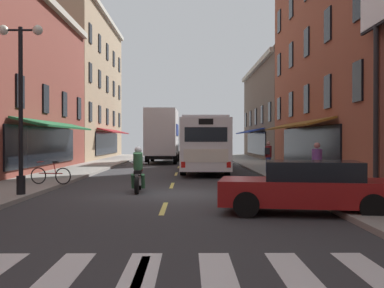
{
  "coord_description": "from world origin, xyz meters",
  "views": [
    {
      "loc": [
        0.69,
        -16.37,
        1.89
      ],
      "look_at": [
        0.87,
        9.0,
        1.67
      ],
      "focal_mm": 43.75,
      "sensor_mm": 36.0,
      "label": 1
    }
  ],
  "objects_px": {
    "sedan_near": "(168,152)",
    "sedan_mid": "(307,187)",
    "street_lamp_twin": "(21,101)",
    "pedestrian_near": "(268,156)",
    "bicycle_near": "(51,175)",
    "motorcycle_rider": "(138,172)",
    "transit_bus": "(204,144)",
    "box_truck": "(163,136)",
    "pedestrian_mid": "(317,165)",
    "billboard_sign": "(376,28)"
  },
  "relations": [
    {
      "from": "transit_bus",
      "to": "sedan_mid",
      "type": "height_order",
      "value": "transit_bus"
    },
    {
      "from": "box_truck",
      "to": "sedan_mid",
      "type": "bearing_deg",
      "value": -78.88
    },
    {
      "from": "box_truck",
      "to": "pedestrian_near",
      "type": "height_order",
      "value": "box_truck"
    },
    {
      "from": "sedan_near",
      "to": "pedestrian_near",
      "type": "distance_m",
      "value": 24.7
    },
    {
      "from": "motorcycle_rider",
      "to": "street_lamp_twin",
      "type": "xyz_separation_m",
      "value": [
        -3.56,
        -1.93,
        2.44
      ]
    },
    {
      "from": "transit_bus",
      "to": "bicycle_near",
      "type": "xyz_separation_m",
      "value": [
        -6.4,
        -10.14,
        -1.15
      ]
    },
    {
      "from": "box_truck",
      "to": "pedestrian_near",
      "type": "xyz_separation_m",
      "value": [
        6.43,
        -12.75,
        -1.16
      ]
    },
    {
      "from": "billboard_sign",
      "to": "street_lamp_twin",
      "type": "xyz_separation_m",
      "value": [
        -11.76,
        -0.77,
        -2.53
      ]
    },
    {
      "from": "box_truck",
      "to": "sedan_near",
      "type": "distance_m",
      "value": 11.18
    },
    {
      "from": "billboard_sign",
      "to": "pedestrian_mid",
      "type": "bearing_deg",
      "value": 149.84
    },
    {
      "from": "pedestrian_mid",
      "to": "street_lamp_twin",
      "type": "height_order",
      "value": "street_lamp_twin"
    },
    {
      "from": "sedan_mid",
      "to": "motorcycle_rider",
      "type": "bearing_deg",
      "value": 133.85
    },
    {
      "from": "transit_bus",
      "to": "street_lamp_twin",
      "type": "xyz_separation_m",
      "value": [
        -6.34,
        -13.57,
        1.5
      ]
    },
    {
      "from": "billboard_sign",
      "to": "pedestrian_near",
      "type": "xyz_separation_m",
      "value": [
        -2.04,
        9.5,
        -4.65
      ]
    },
    {
      "from": "box_truck",
      "to": "street_lamp_twin",
      "type": "height_order",
      "value": "street_lamp_twin"
    },
    {
      "from": "transit_bus",
      "to": "pedestrian_mid",
      "type": "xyz_separation_m",
      "value": [
        3.69,
        -11.8,
        -0.66
      ]
    },
    {
      "from": "sedan_near",
      "to": "sedan_mid",
      "type": "height_order",
      "value": "sedan_mid"
    },
    {
      "from": "billboard_sign",
      "to": "box_truck",
      "type": "height_order",
      "value": "billboard_sign"
    },
    {
      "from": "motorcycle_rider",
      "to": "street_lamp_twin",
      "type": "distance_m",
      "value": 4.73
    },
    {
      "from": "box_truck",
      "to": "transit_bus",
      "type": "bearing_deg",
      "value": -72.09
    },
    {
      "from": "box_truck",
      "to": "billboard_sign",
      "type": "bearing_deg",
      "value": -69.17
    },
    {
      "from": "motorcycle_rider",
      "to": "pedestrian_near",
      "type": "relative_size",
      "value": 1.24
    },
    {
      "from": "sedan_near",
      "to": "pedestrian_mid",
      "type": "height_order",
      "value": "pedestrian_mid"
    },
    {
      "from": "box_truck",
      "to": "street_lamp_twin",
      "type": "xyz_separation_m",
      "value": [
        -3.29,
        -23.02,
        0.96
      ]
    },
    {
      "from": "street_lamp_twin",
      "to": "sedan_near",
      "type": "bearing_deg",
      "value": 84.58
    },
    {
      "from": "box_truck",
      "to": "sedan_mid",
      "type": "xyz_separation_m",
      "value": [
        5.14,
        -26.16,
        -1.5
      ]
    },
    {
      "from": "billboard_sign",
      "to": "motorcycle_rider",
      "type": "relative_size",
      "value": 3.53
    },
    {
      "from": "bicycle_near",
      "to": "sedan_mid",
      "type": "bearing_deg",
      "value": -37.76
    },
    {
      "from": "transit_bus",
      "to": "box_truck",
      "type": "relative_size",
      "value": 1.66
    },
    {
      "from": "motorcycle_rider",
      "to": "pedestrian_near",
      "type": "bearing_deg",
      "value": 53.56
    },
    {
      "from": "sedan_near",
      "to": "street_lamp_twin",
      "type": "distance_m",
      "value": 34.34
    },
    {
      "from": "pedestrian_mid",
      "to": "street_lamp_twin",
      "type": "bearing_deg",
      "value": -76.03
    },
    {
      "from": "sedan_near",
      "to": "pedestrian_near",
      "type": "bearing_deg",
      "value": -74.77
    },
    {
      "from": "pedestrian_near",
      "to": "street_lamp_twin",
      "type": "relative_size",
      "value": 0.31
    },
    {
      "from": "sedan_near",
      "to": "street_lamp_twin",
      "type": "xyz_separation_m",
      "value": [
        -3.23,
        -34.1,
        2.48
      ]
    },
    {
      "from": "pedestrian_mid",
      "to": "bicycle_near",
      "type": "bearing_deg",
      "value": -95.42
    },
    {
      "from": "billboard_sign",
      "to": "transit_bus",
      "type": "relative_size",
      "value": 0.59
    },
    {
      "from": "bicycle_near",
      "to": "pedestrian_near",
      "type": "bearing_deg",
      "value": 34.97
    },
    {
      "from": "motorcycle_rider",
      "to": "sedan_mid",
      "type": "bearing_deg",
      "value": -46.15
    },
    {
      "from": "street_lamp_twin",
      "to": "transit_bus",
      "type": "bearing_deg",
      "value": 64.95
    },
    {
      "from": "sedan_mid",
      "to": "bicycle_near",
      "type": "relative_size",
      "value": 2.71
    },
    {
      "from": "transit_bus",
      "to": "street_lamp_twin",
      "type": "bearing_deg",
      "value": -115.05
    },
    {
      "from": "pedestrian_near",
      "to": "street_lamp_twin",
      "type": "bearing_deg",
      "value": -111.26
    },
    {
      "from": "street_lamp_twin",
      "to": "bicycle_near",
      "type": "bearing_deg",
      "value": 90.92
    },
    {
      "from": "sedan_near",
      "to": "motorcycle_rider",
      "type": "xyz_separation_m",
      "value": [
        0.33,
        -32.17,
        0.04
      ]
    },
    {
      "from": "motorcycle_rider",
      "to": "pedestrian_mid",
      "type": "bearing_deg",
      "value": -1.37
    },
    {
      "from": "billboard_sign",
      "to": "sedan_near",
      "type": "bearing_deg",
      "value": 104.34
    },
    {
      "from": "sedan_near",
      "to": "transit_bus",
      "type": "bearing_deg",
      "value": -81.39
    },
    {
      "from": "sedan_mid",
      "to": "street_lamp_twin",
      "type": "xyz_separation_m",
      "value": [
        -8.43,
        3.14,
        2.46
      ]
    },
    {
      "from": "street_lamp_twin",
      "to": "pedestrian_near",
      "type": "bearing_deg",
      "value": 46.59
    }
  ]
}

